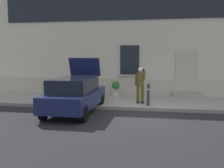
# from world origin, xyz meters

# --- Properties ---
(ground_plane) EXTENTS (80.00, 80.00, 0.00)m
(ground_plane) POSITION_xyz_m (0.00, 0.00, 0.00)
(ground_plane) COLOR #232326
(sidewalk) EXTENTS (24.00, 3.60, 0.15)m
(sidewalk) POSITION_xyz_m (0.00, 2.80, 0.07)
(sidewalk) COLOR #99968E
(sidewalk) RESTS_ON ground
(curb_edge) EXTENTS (24.00, 0.12, 0.15)m
(curb_edge) POSITION_xyz_m (0.00, 0.94, 0.07)
(curb_edge) COLOR gray
(curb_edge) RESTS_ON ground
(building_facade) EXTENTS (24.00, 1.52, 7.50)m
(building_facade) POSITION_xyz_m (0.01, 5.29, 3.73)
(building_facade) COLOR beige
(building_facade) RESTS_ON ground
(entrance_stoop) EXTENTS (1.47, 0.64, 0.32)m
(entrance_stoop) POSITION_xyz_m (2.41, 4.33, 0.28)
(entrance_stoop) COLOR #9E998E
(entrance_stoop) RESTS_ON sidewalk
(hatchback_car_navy) EXTENTS (1.82, 4.08, 2.34)m
(hatchback_car_navy) POSITION_xyz_m (-2.64, 0.04, 0.80)
(hatchback_car_navy) COLOR #161E4C
(hatchback_car_navy) RESTS_ON ground
(bollard_near_person) EXTENTS (0.15, 0.15, 1.04)m
(bollard_near_person) POSITION_xyz_m (0.40, 1.35, 0.71)
(bollard_near_person) COLOR #333338
(bollard_near_person) RESTS_ON sidewalk
(person_on_phone) EXTENTS (0.51, 0.49, 1.75)m
(person_on_phone) POSITION_xyz_m (0.00, 1.90, 1.15)
(person_on_phone) COLOR #514C1E
(person_on_phone) RESTS_ON sidewalk
(planter_olive) EXTENTS (0.44, 0.44, 0.86)m
(planter_olive) POSITION_xyz_m (-5.75, 4.09, 0.61)
(planter_olive) COLOR #606B38
(planter_olive) RESTS_ON sidewalk
(planter_charcoal) EXTENTS (0.44, 0.44, 0.86)m
(planter_charcoal) POSITION_xyz_m (-3.63, 4.18, 0.61)
(planter_charcoal) COLOR #2D2D30
(planter_charcoal) RESTS_ON sidewalk
(planter_cream) EXTENTS (0.44, 0.44, 0.86)m
(planter_cream) POSITION_xyz_m (-1.51, 3.92, 0.61)
(planter_cream) COLOR beige
(planter_cream) RESTS_ON sidewalk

